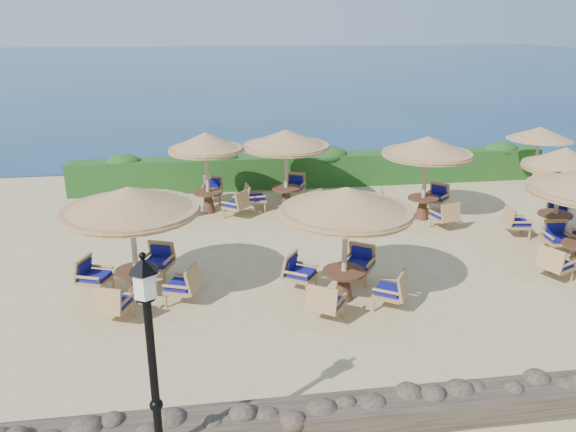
{
  "coord_description": "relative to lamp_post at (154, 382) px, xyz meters",
  "views": [
    {
      "loc": [
        -3.96,
        -13.14,
        6.0
      ],
      "look_at": [
        -2.03,
        0.13,
        1.3
      ],
      "focal_mm": 35.0,
      "sensor_mm": 36.0,
      "label": 1
    }
  ],
  "objects": [
    {
      "name": "cafe_set_6",
      "position": [
        10.7,
        7.71,
        0.21
      ],
      "size": [
        2.57,
        2.75,
        2.65
      ],
      "color": "tan",
      "rests_on": "ground"
    },
    {
      "name": "stone_wall",
      "position": [
        4.8,
        0.6,
        -1.33
      ],
      "size": [
        15.0,
        0.65,
        0.44
      ],
      "primitive_type": "cube",
      "color": "brown",
      "rests_on": "ground"
    },
    {
      "name": "extra_parasol",
      "position": [
        12.6,
        12.0,
        0.62
      ],
      "size": [
        2.3,
        2.3,
        2.41
      ],
      "color": "tan",
      "rests_on": "ground"
    },
    {
      "name": "cafe_set_1",
      "position": [
        3.72,
        4.78,
        0.3
      ],
      "size": [
        2.93,
        2.93,
        2.65
      ],
      "color": "tan",
      "rests_on": "ground"
    },
    {
      "name": "cafe_set_3",
      "position": [
        0.77,
        11.38,
        0.25
      ],
      "size": [
        2.75,
        2.63,
        2.65
      ],
      "color": "tan",
      "rests_on": "ground"
    },
    {
      "name": "ground",
      "position": [
        4.8,
        6.8,
        -1.55
      ],
      "size": [
        120.0,
        120.0,
        0.0
      ],
      "primitive_type": "plane",
      "color": "tan",
      "rests_on": "ground"
    },
    {
      "name": "cafe_set_5",
      "position": [
        7.5,
        9.76,
        0.36
      ],
      "size": [
        2.84,
        2.84,
        2.65
      ],
      "color": "tan",
      "rests_on": "ground"
    },
    {
      "name": "hedge",
      "position": [
        4.8,
        14.0,
        -0.95
      ],
      "size": [
        18.0,
        0.9,
        1.2
      ],
      "primitive_type": "cube",
      "color": "#174215",
      "rests_on": "ground"
    },
    {
      "name": "cafe_set_0",
      "position": [
        -0.88,
        5.48,
        0.32
      ],
      "size": [
        3.02,
        3.02,
        2.65
      ],
      "color": "tan",
      "rests_on": "ground"
    },
    {
      "name": "lamp_post",
      "position": [
        0.0,
        0.0,
        0.0
      ],
      "size": [
        0.44,
        0.44,
        3.31
      ],
      "color": "black",
      "rests_on": "ground"
    },
    {
      "name": "sea",
      "position": [
        4.8,
        76.8,
        -1.55
      ],
      "size": [
        160.0,
        160.0,
        0.0
      ],
      "primitive_type": "plane",
      "color": "#0B284B",
      "rests_on": "ground"
    },
    {
      "name": "cafe_set_4",
      "position": [
        3.36,
        11.47,
        0.37
      ],
      "size": [
        2.86,
        2.86,
        2.65
      ],
      "color": "tan",
      "rests_on": "ground"
    }
  ]
}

